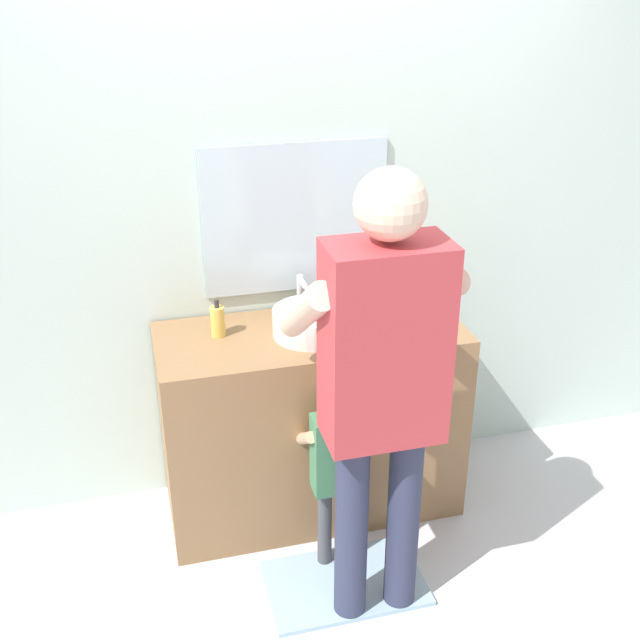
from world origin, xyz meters
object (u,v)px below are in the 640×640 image
(soap_bottle, at_px, (218,321))
(child_toddler, at_px, (336,463))
(toothbrush_cup, at_px, (379,307))
(adult_parent, at_px, (382,371))

(soap_bottle, xyz_separation_m, child_toddler, (0.38, -0.47, -0.46))
(child_toddler, bearing_deg, toothbrush_cup, 55.31)
(soap_bottle, height_order, adult_parent, adult_parent)
(toothbrush_cup, relative_size, child_toddler, 0.24)
(toothbrush_cup, height_order, adult_parent, adult_parent)
(adult_parent, bearing_deg, child_toddler, 107.02)
(child_toddler, bearing_deg, soap_bottle, 129.32)
(toothbrush_cup, xyz_separation_m, child_toddler, (-0.32, -0.46, -0.44))
(toothbrush_cup, xyz_separation_m, adult_parent, (-0.24, -0.73, 0.12))
(soap_bottle, distance_m, child_toddler, 0.76)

